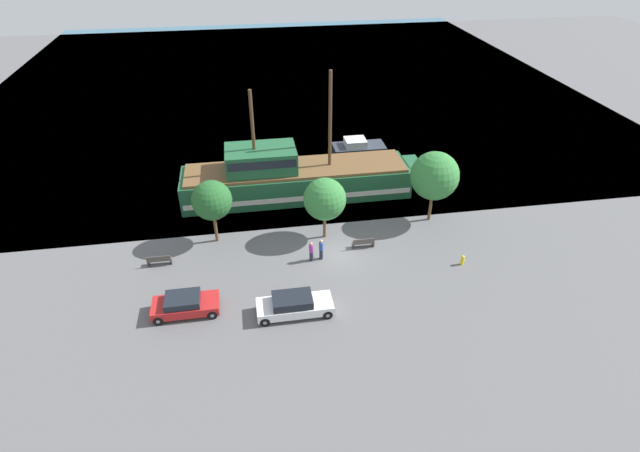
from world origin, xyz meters
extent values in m
plane|color=#5B5B5E|center=(0.00, 0.00, 0.00)|extent=(160.00, 160.00, 0.00)
plane|color=#38667F|center=(0.00, 44.00, 0.00)|extent=(80.00, 80.00, 0.00)
cube|color=#1E5633|center=(-1.85, 9.26, 1.24)|extent=(19.77, 4.64, 2.49)
cube|color=silver|center=(-1.85, 9.26, 0.87)|extent=(19.38, 4.72, 0.45)
cube|color=#1E5633|center=(8.63, 9.26, 1.62)|extent=(1.40, 2.55, 1.74)
cube|color=brown|center=(-1.85, 9.26, 2.61)|extent=(18.98, 4.26, 0.25)
cube|color=#1E5633|center=(-4.82, 9.26, 3.71)|extent=(5.93, 3.71, 1.94)
cube|color=black|center=(-4.82, 9.26, 4.00)|extent=(5.63, 3.77, 0.70)
cylinder|color=#4C331E|center=(1.11, 9.26, 6.84)|extent=(0.28, 0.28, 8.20)
cylinder|color=#4C331E|center=(-5.31, 9.26, 6.22)|extent=(0.28, 0.28, 6.97)
cube|color=#2D333D|center=(5.48, 16.48, 0.54)|extent=(5.29, 2.51, 1.07)
cube|color=silver|center=(5.09, 16.48, 1.42)|extent=(2.12, 1.96, 0.70)
cube|color=black|center=(5.72, 16.48, 1.42)|extent=(0.12, 1.76, 0.56)
cube|color=white|center=(-3.84, -5.94, 0.54)|extent=(4.81, 1.82, 0.60)
cube|color=black|center=(-3.99, -5.94, 1.10)|extent=(2.50, 1.64, 0.53)
cylinder|color=black|center=(-1.88, -6.76, 0.31)|extent=(0.63, 0.22, 0.63)
cylinder|color=gray|center=(-1.88, -6.76, 0.31)|extent=(0.24, 0.25, 0.24)
cylinder|color=black|center=(-1.88, -5.12, 0.31)|extent=(0.63, 0.22, 0.63)
cylinder|color=gray|center=(-1.88, -5.12, 0.31)|extent=(0.24, 0.25, 0.24)
cylinder|color=black|center=(-5.81, -6.76, 0.31)|extent=(0.63, 0.22, 0.63)
cylinder|color=gray|center=(-5.81, -6.76, 0.31)|extent=(0.24, 0.25, 0.24)
cylinder|color=black|center=(-5.81, -5.12, 0.31)|extent=(0.63, 0.22, 0.63)
cylinder|color=gray|center=(-5.81, -5.12, 0.31)|extent=(0.24, 0.25, 0.24)
cube|color=#B21E1E|center=(-10.66, -4.75, 0.53)|extent=(4.18, 1.89, 0.60)
cube|color=black|center=(-10.79, -4.75, 1.06)|extent=(2.17, 1.70, 0.46)
cylinder|color=black|center=(-9.02, -5.60, 0.32)|extent=(0.63, 0.22, 0.63)
cylinder|color=gray|center=(-9.02, -5.60, 0.32)|extent=(0.24, 0.25, 0.24)
cylinder|color=black|center=(-9.02, -3.89, 0.32)|extent=(0.63, 0.22, 0.63)
cylinder|color=gray|center=(-9.02, -3.89, 0.32)|extent=(0.24, 0.25, 0.24)
cylinder|color=black|center=(-12.31, -5.60, 0.32)|extent=(0.63, 0.22, 0.63)
cylinder|color=gray|center=(-12.31, -5.60, 0.32)|extent=(0.24, 0.25, 0.24)
cylinder|color=black|center=(-12.31, -3.89, 0.32)|extent=(0.63, 0.22, 0.63)
cylinder|color=gray|center=(-12.31, -3.89, 0.32)|extent=(0.24, 0.25, 0.24)
cylinder|color=yellow|center=(8.68, -2.83, 0.28)|extent=(0.22, 0.22, 0.56)
sphere|color=yellow|center=(8.68, -2.83, 0.64)|extent=(0.25, 0.25, 0.25)
cylinder|color=yellow|center=(8.52, -2.83, 0.31)|extent=(0.10, 0.09, 0.09)
cylinder|color=yellow|center=(8.84, -2.83, 0.31)|extent=(0.10, 0.09, 0.09)
cube|color=#4C4742|center=(-12.87, 0.67, 0.42)|extent=(1.70, 0.45, 0.05)
cube|color=#4C4742|center=(-12.87, 0.47, 0.65)|extent=(1.70, 0.06, 0.40)
cube|color=#2D2D2D|center=(-13.66, 0.67, 0.20)|extent=(0.12, 0.36, 0.40)
cube|color=#2D2D2D|center=(-12.08, 0.67, 0.20)|extent=(0.12, 0.36, 0.40)
cube|color=#4C4742|center=(2.12, 0.42, 0.42)|extent=(1.66, 0.45, 0.05)
cube|color=#4C4742|center=(2.12, 0.22, 0.65)|extent=(1.66, 0.06, 0.40)
cube|color=#2D2D2D|center=(1.35, 0.42, 0.20)|extent=(0.12, 0.36, 0.40)
cube|color=#2D2D2D|center=(2.89, 0.42, 0.20)|extent=(0.12, 0.36, 0.40)
cylinder|color=#232838|center=(-2.00, -0.63, 0.39)|extent=(0.27, 0.27, 0.78)
cylinder|color=#99338C|center=(-2.00, -0.63, 1.08)|extent=(0.32, 0.32, 0.60)
sphere|color=tan|center=(-2.00, -0.63, 1.49)|extent=(0.21, 0.21, 0.21)
cylinder|color=#232838|center=(-1.25, -0.53, 0.41)|extent=(0.27, 0.27, 0.82)
cylinder|color=#2D4C93|center=(-1.25, -0.53, 1.14)|extent=(0.32, 0.32, 0.63)
sphere|color=tan|center=(-1.25, -0.53, 1.57)|extent=(0.22, 0.22, 0.22)
cylinder|color=brown|center=(-8.81, 3.08, 1.16)|extent=(0.24, 0.24, 2.33)
sphere|color=#235B28|center=(-8.81, 3.08, 3.60)|extent=(2.99, 2.99, 2.99)
cylinder|color=brown|center=(-0.52, 2.27, 1.00)|extent=(0.24, 0.24, 2.00)
sphere|color=#337A38|center=(-0.52, 2.27, 3.37)|extent=(3.22, 3.22, 3.22)
cylinder|color=brown|center=(8.39, 3.38, 1.20)|extent=(0.24, 0.24, 2.40)
sphere|color=#337A38|center=(8.39, 3.38, 4.02)|extent=(3.83, 3.83, 3.83)
camera|label=1|loc=(-6.08, -29.49, 22.06)|focal=28.00mm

